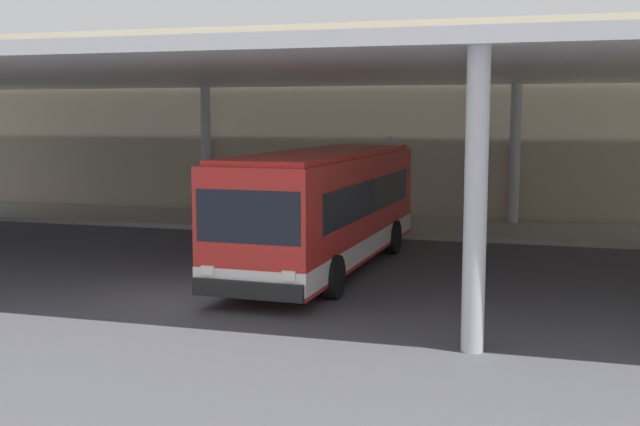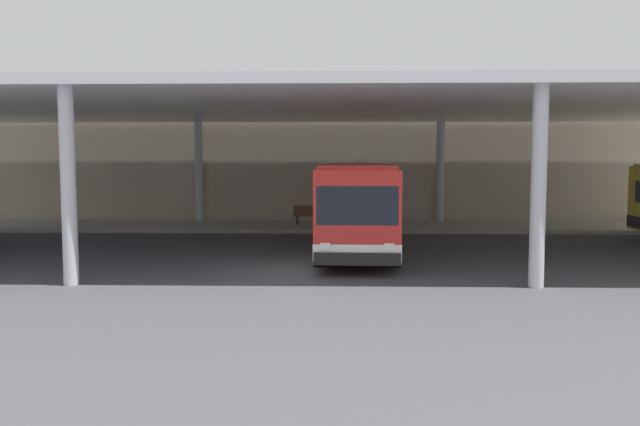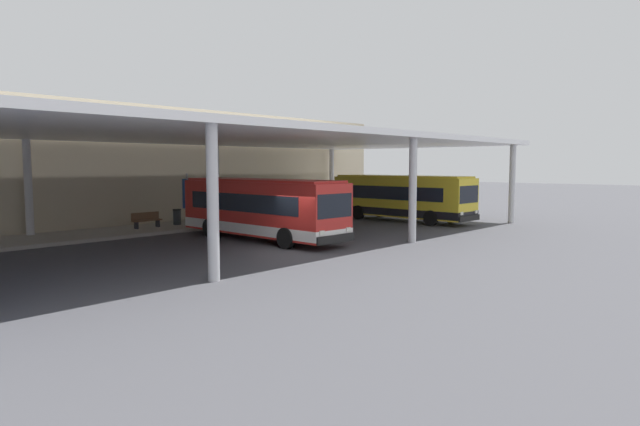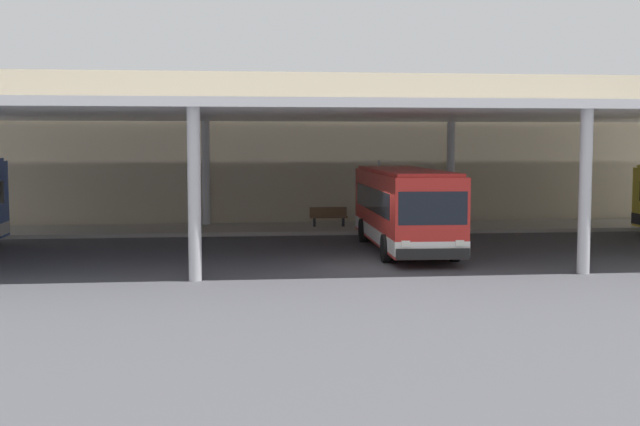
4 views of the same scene
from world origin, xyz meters
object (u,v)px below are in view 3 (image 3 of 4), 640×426
(bus_second_bay, at_px, (261,208))
(banner_sign, at_px, (187,196))
(trash_bin, at_px, (177,217))
(bus_middle_bay, at_px, (401,197))
(bench_waiting, at_px, (146,220))

(bus_second_bay, height_order, banner_sign, banner_sign)
(bus_second_bay, distance_m, trash_bin, 8.12)
(bus_middle_bay, bearing_deg, trash_bin, 147.43)
(bus_second_bay, distance_m, banner_sign, 7.09)
(bus_second_bay, bearing_deg, bench_waiting, 103.92)
(bus_second_bay, xyz_separation_m, bus_middle_bay, (12.98, -0.10, 0.00))
(bus_second_bay, relative_size, bus_middle_bay, 1.00)
(bus_middle_bay, height_order, trash_bin, bus_middle_bay)
(bench_waiting, height_order, banner_sign, banner_sign)
(bench_waiting, bearing_deg, bus_second_bay, -76.08)
(trash_bin, height_order, banner_sign, banner_sign)
(bus_middle_bay, xyz_separation_m, trash_bin, (-12.77, 8.16, -0.98))
(bus_second_bay, relative_size, trash_bin, 10.82)
(bus_middle_bay, relative_size, trash_bin, 10.84)
(trash_bin, bearing_deg, bus_second_bay, -91.46)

